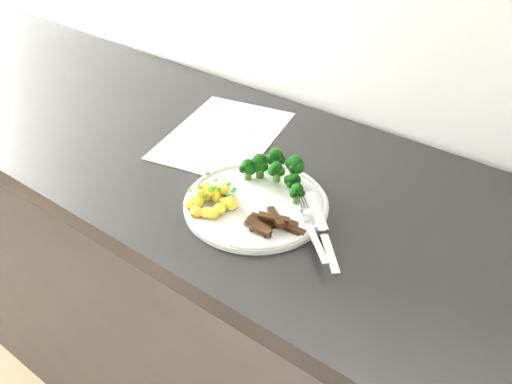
{
  "coord_description": "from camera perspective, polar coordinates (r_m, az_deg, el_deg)",
  "views": [
    {
      "loc": [
        0.44,
        1.02,
        1.43
      ],
      "look_at": [
        0.0,
        1.61,
        0.9
      ],
      "focal_mm": 37.26,
      "sensor_mm": 36.0,
      "label": 1
    }
  ],
  "objects": [
    {
      "name": "broccoli",
      "position": [
        0.95,
        2.28,
        2.54
      ],
      "size": [
        0.14,
        0.08,
        0.06
      ],
      "color": "#386523",
      "rests_on": "plate"
    },
    {
      "name": "recipe_paper",
      "position": [
        1.13,
        -3.48,
        6.15
      ],
      "size": [
        0.27,
        0.34,
        0.0
      ],
      "color": "silver",
      "rests_on": "counter"
    },
    {
      "name": "beef_strips",
      "position": [
        0.86,
        1.64,
        -3.32
      ],
      "size": [
        0.1,
        0.06,
        0.02
      ],
      "color": "black",
      "rests_on": "plate"
    },
    {
      "name": "plate",
      "position": [
        0.92,
        0.0,
        -1.15
      ],
      "size": [
        0.25,
        0.25,
        0.01
      ],
      "color": "white",
      "rests_on": "counter"
    },
    {
      "name": "potatoes",
      "position": [
        0.91,
        -4.79,
        -0.76
      ],
      "size": [
        0.08,
        0.1,
        0.04
      ],
      "color": "#FFEF4B",
      "rests_on": "plate"
    },
    {
      "name": "fork",
      "position": [
        0.85,
        6.04,
        -4.18
      ],
      "size": [
        0.13,
        0.13,
        0.02
      ],
      "color": "silver",
      "rests_on": "plate"
    },
    {
      "name": "knife",
      "position": [
        0.85,
        7.41,
        -5.1
      ],
      "size": [
        0.15,
        0.15,
        0.02
      ],
      "color": "silver",
      "rests_on": "plate"
    },
    {
      "name": "counter",
      "position": [
        1.32,
        -1.89,
        -13.14
      ],
      "size": [
        2.31,
        0.58,
        0.87
      ],
      "color": "black",
      "rests_on": "ground"
    }
  ]
}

